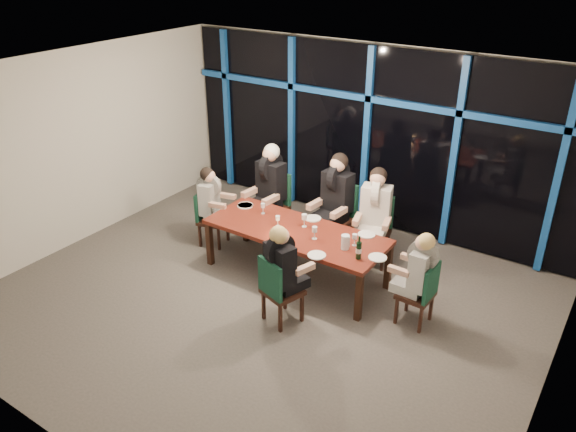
{
  "coord_description": "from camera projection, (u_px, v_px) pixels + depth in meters",
  "views": [
    {
      "loc": [
        3.76,
        -5.03,
        4.44
      ],
      "look_at": [
        0.0,
        0.6,
        1.05
      ],
      "focal_mm": 35.0,
      "sensor_mm": 36.0,
      "label": 1
    }
  ],
  "objects": [
    {
      "name": "room",
      "position": [
        260.0,
        162.0,
        6.69
      ],
      "size": [
        7.04,
        7.0,
        3.02
      ],
      "color": "#5C5651",
      "rests_on": "ground"
    },
    {
      "name": "window_wall",
      "position": [
        369.0,
        135.0,
        9.08
      ],
      "size": [
        6.86,
        0.43,
        2.94
      ],
      "color": "black",
      "rests_on": "ground"
    },
    {
      "name": "dining_table",
      "position": [
        296.0,
        234.0,
        7.89
      ],
      "size": [
        2.6,
        1.0,
        0.75
      ],
      "color": "maroon",
      "rests_on": "ground"
    },
    {
      "name": "chair_far_left",
      "position": [
        274.0,
        201.0,
        9.08
      ],
      "size": [
        0.54,
        0.54,
        1.07
      ],
      "rotation": [
        0.0,
        0.0,
        -0.1
      ],
      "color": "black",
      "rests_on": "ground"
    },
    {
      "name": "chair_far_mid",
      "position": [
        339.0,
        213.0,
        8.68
      ],
      "size": [
        0.55,
        0.55,
        1.08
      ],
      "rotation": [
        0.0,
        0.0,
        -0.11
      ],
      "color": "black",
      "rests_on": "ground"
    },
    {
      "name": "chair_far_right",
      "position": [
        375.0,
        226.0,
        8.35
      ],
      "size": [
        0.58,
        0.58,
        1.03
      ],
      "rotation": [
        0.0,
        0.0,
        0.25
      ],
      "color": "black",
      "rests_on": "ground"
    },
    {
      "name": "chair_end_left",
      "position": [
        208.0,
        215.0,
        8.85
      ],
      "size": [
        0.5,
        0.5,
        0.89
      ],
      "rotation": [
        0.0,
        0.0,
        1.83
      ],
      "color": "black",
      "rests_on": "ground"
    },
    {
      "name": "chair_end_right",
      "position": [
        422.0,
        291.0,
        6.95
      ],
      "size": [
        0.42,
        0.42,
        0.88
      ],
      "rotation": [
        0.0,
        0.0,
        4.68
      ],
      "color": "black",
      "rests_on": "ground"
    },
    {
      "name": "chair_near_mid",
      "position": [
        277.0,
        288.0,
        6.97
      ],
      "size": [
        0.55,
        0.55,
        0.94
      ],
      "rotation": [
        0.0,
        0.0,
        2.83
      ],
      "color": "black",
      "rests_on": "ground"
    },
    {
      "name": "diner_far_left",
      "position": [
        269.0,
        178.0,
        8.83
      ],
      "size": [
        0.56,
        0.69,
        1.04
      ],
      "rotation": [
        0.0,
        0.0,
        -0.1
      ],
      "color": "black",
      "rests_on": "ground"
    },
    {
      "name": "diner_far_mid",
      "position": [
        336.0,
        189.0,
        8.42
      ],
      "size": [
        0.57,
        0.7,
        1.05
      ],
      "rotation": [
        0.0,
        0.0,
        -0.11
      ],
      "color": "black",
      "rests_on": "ground"
    },
    {
      "name": "diner_far_right",
      "position": [
        376.0,
        203.0,
        8.09
      ],
      "size": [
        0.59,
        0.69,
        1.0
      ],
      "rotation": [
        0.0,
        0.0,
        0.25
      ],
      "color": "silver",
      "rests_on": "ground"
    },
    {
      "name": "diner_end_left",
      "position": [
        211.0,
        195.0,
        8.67
      ],
      "size": [
        0.6,
        0.51,
        0.86
      ],
      "rotation": [
        0.0,
        0.0,
        1.83
      ],
      "color": "black",
      "rests_on": "ground"
    },
    {
      "name": "diner_end_right",
      "position": [
        419.0,
        265.0,
        6.83
      ],
      "size": [
        0.55,
        0.45,
        0.86
      ],
      "rotation": [
        0.0,
        0.0,
        4.68
      ],
      "color": "black",
      "rests_on": "ground"
    },
    {
      "name": "diner_near_mid",
      "position": [
        282.0,
        260.0,
        6.84
      ],
      "size": [
        0.55,
        0.64,
        0.91
      ],
      "rotation": [
        0.0,
        0.0,
        2.83
      ],
      "color": "black",
      "rests_on": "ground"
    },
    {
      "name": "plate_far_left",
      "position": [
        245.0,
        205.0,
        8.56
      ],
      "size": [
        0.24,
        0.24,
        0.01
      ],
      "primitive_type": "cylinder",
      "color": "white",
      "rests_on": "dining_table"
    },
    {
      "name": "plate_far_mid",
      "position": [
        313.0,
        218.0,
        8.16
      ],
      "size": [
        0.24,
        0.24,
        0.01
      ],
      "primitive_type": "cylinder",
      "color": "white",
      "rests_on": "dining_table"
    },
    {
      "name": "plate_far_right",
      "position": [
        366.0,
        235.0,
        7.72
      ],
      "size": [
        0.24,
        0.24,
        0.01
      ],
      "primitive_type": "cylinder",
      "color": "white",
      "rests_on": "dining_table"
    },
    {
      "name": "plate_end_left",
      "position": [
        245.0,
        206.0,
        8.54
      ],
      "size": [
        0.24,
        0.24,
        0.01
      ],
      "primitive_type": "cylinder",
      "color": "white",
      "rests_on": "dining_table"
    },
    {
      "name": "plate_end_right",
      "position": [
        377.0,
        257.0,
        7.17
      ],
      "size": [
        0.24,
        0.24,
        0.01
      ],
      "primitive_type": "cylinder",
      "color": "white",
      "rests_on": "dining_table"
    },
    {
      "name": "plate_near_mid",
      "position": [
        317.0,
        255.0,
        7.22
      ],
      "size": [
        0.24,
        0.24,
        0.01
      ],
      "primitive_type": "cylinder",
      "color": "white",
      "rests_on": "dining_table"
    },
    {
      "name": "wine_bottle",
      "position": [
        359.0,
        250.0,
        7.11
      ],
      "size": [
        0.07,
        0.07,
        0.32
      ],
      "rotation": [
        0.0,
        0.0,
        0.2
      ],
      "color": "black",
      "rests_on": "dining_table"
    },
    {
      "name": "water_pitcher",
      "position": [
        345.0,
        242.0,
        7.34
      ],
      "size": [
        0.12,
        0.11,
        0.2
      ],
      "rotation": [
        0.0,
        0.0,
        -0.16
      ],
      "color": "silver",
      "rests_on": "dining_table"
    },
    {
      "name": "tea_light",
      "position": [
        278.0,
        234.0,
        7.72
      ],
      "size": [
        0.05,
        0.05,
        0.03
      ],
      "primitive_type": "cylinder",
      "color": "#F19948",
      "rests_on": "dining_table"
    },
    {
      "name": "wine_glass_a",
      "position": [
        278.0,
        219.0,
        7.9
      ],
      "size": [
        0.06,
        0.06,
        0.16
      ],
      "color": "silver",
      "rests_on": "dining_table"
    },
    {
      "name": "wine_glass_b",
      "position": [
        304.0,
        218.0,
        7.88
      ],
      "size": [
        0.08,
        0.08,
        0.19
      ],
      "color": "silver",
      "rests_on": "dining_table"
    },
    {
      "name": "wine_glass_c",
      "position": [
        315.0,
        230.0,
        7.56
      ],
      "size": [
        0.07,
        0.07,
        0.19
      ],
      "color": "silver",
      "rests_on": "dining_table"
    },
    {
      "name": "wine_glass_d",
      "position": [
        263.0,
        206.0,
        8.27
      ],
      "size": [
        0.06,
        0.06,
        0.16
      ],
      "color": "silver",
      "rests_on": "dining_table"
    },
    {
      "name": "wine_glass_e",
      "position": [
        355.0,
        237.0,
        7.41
      ],
      "size": [
        0.07,
        0.07,
        0.17
      ],
      "color": "silver",
      "rests_on": "dining_table"
    }
  ]
}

